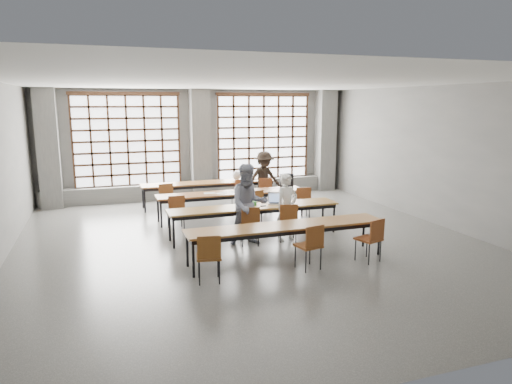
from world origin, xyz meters
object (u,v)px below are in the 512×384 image
at_px(chair_near_mid, 311,242).
at_px(chair_near_right, 372,236).
at_px(backpack, 287,181).
at_px(chair_back_right, 265,189).
at_px(desk_row_d, 287,228).
at_px(chair_mid_left, 176,209).
at_px(desk_row_c, 254,209).
at_px(plastic_bag, 237,175).
at_px(student_female, 249,205).
at_px(chair_front_left, 250,222).
at_px(chair_back_left, 165,195).
at_px(chair_near_left, 209,253).
at_px(phone, 263,206).
at_px(desk_row_b, 232,194).
at_px(laptop_back, 249,177).
at_px(mouse, 293,202).
at_px(chair_mid_right, 303,199).
at_px(chair_front_right, 288,218).
at_px(laptop_front, 276,201).
at_px(student_male, 287,207).
at_px(green_box, 251,203).
at_px(student_back, 264,179).
at_px(chair_mid_centre, 254,203).
at_px(chair_back_mid, 240,190).
at_px(desk_row_a, 209,184).

xyz_separation_m(chair_near_mid, chair_near_right, (1.31, 0.00, 0.00)).
bearing_deg(backpack, chair_back_right, 86.09).
xyz_separation_m(desk_row_d, chair_mid_left, (-1.71, 2.91, -0.13)).
height_order(desk_row_c, plastic_bag, plastic_bag).
bearing_deg(student_female, chair_front_left, -92.89).
distance_m(desk_row_d, chair_back_left, 4.97).
bearing_deg(chair_near_right, desk_row_c, 123.62).
relative_size(chair_near_left, phone, 6.77).
xyz_separation_m(chair_mid_left, chair_near_right, (3.23, -3.54, 0.00)).
distance_m(desk_row_b, chair_near_right, 4.47).
relative_size(laptop_back, mouse, 4.68).
relative_size(chair_mid_right, chair_near_right, 1.00).
xyz_separation_m(chair_front_right, chair_near_mid, (-0.29, -1.78, 0.00)).
bearing_deg(chair_back_right, laptop_front, -105.01).
distance_m(chair_mid_left, student_male, 2.78).
bearing_deg(desk_row_d, chair_front_right, 66.14).
bearing_deg(green_box, chair_back_right, 64.06).
xyz_separation_m(desk_row_c, student_back, (1.33, 3.02, 0.16)).
height_order(desk_row_b, chair_near_right, chair_near_right).
height_order(chair_front_right, student_female, student_female).
bearing_deg(chair_mid_centre, desk_row_d, -96.04).
bearing_deg(chair_near_left, chair_mid_right, 46.24).
distance_m(chair_near_mid, plastic_bag, 5.99).
xyz_separation_m(desk_row_b, desk_row_d, (0.11, -3.54, 0.00)).
relative_size(green_box, backpack, 0.62).
distance_m(laptop_back, green_box, 3.71).
height_order(student_male, laptop_back, student_male).
height_order(chair_back_right, mouse, chair_back_right).
bearing_deg(chair_back_mid, student_back, 9.22).
bearing_deg(chair_front_left, chair_back_left, 110.88).
relative_size(chair_near_right, laptop_back, 1.92).
distance_m(chair_mid_centre, chair_mid_right, 1.37).
relative_size(desk_row_c, desk_row_d, 1.00).
bearing_deg(plastic_bag, student_male, -90.48).
xyz_separation_m(chair_mid_right, laptop_back, (-0.69, 2.48, 0.25)).
height_order(chair_back_mid, backpack, backpack).
bearing_deg(student_back, green_box, -124.84).
xyz_separation_m(chair_near_left, student_male, (2.24, 1.90, 0.23)).
distance_m(student_male, green_box, 0.87).
height_order(chair_back_mid, laptop_front, laptop_front).
bearing_deg(desk_row_b, chair_near_right, -68.62).
bearing_deg(chair_mid_centre, mouse, -63.78).
bearing_deg(desk_row_b, student_back, 42.46).
bearing_deg(chair_back_mid, laptop_back, 54.71).
bearing_deg(desk_row_b, student_female, -96.70).
xyz_separation_m(desk_row_d, student_female, (-0.37, 1.28, 0.23)).
distance_m(chair_mid_right, phone, 2.01).
xyz_separation_m(mouse, green_box, (-1.00, 0.10, 0.03)).
distance_m(chair_near_left, chair_near_right, 3.24).
distance_m(desk_row_a, chair_back_left, 1.53).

